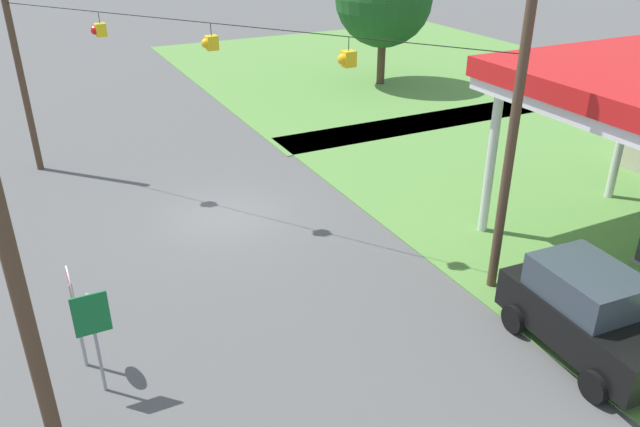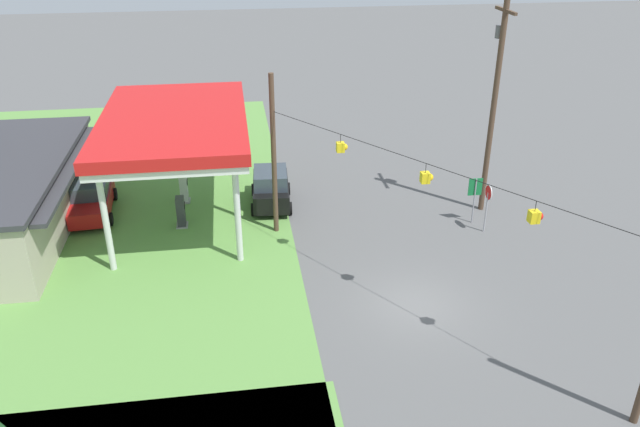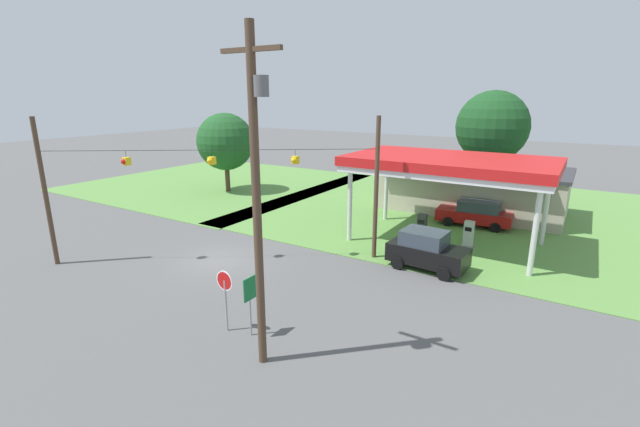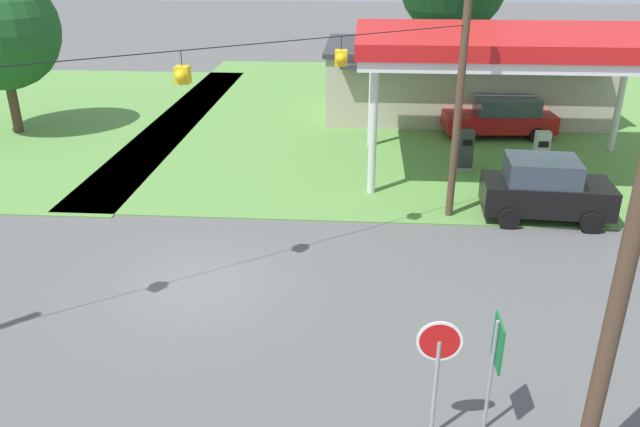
{
  "view_description": "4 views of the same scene",
  "coord_description": "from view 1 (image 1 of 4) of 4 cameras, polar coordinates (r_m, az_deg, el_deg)",
  "views": [
    {
      "loc": [
        17.6,
        -5.37,
        9.11
      ],
      "look_at": [
        4.5,
        1.21,
        1.84
      ],
      "focal_mm": 35.0,
      "sensor_mm": 36.0,
      "label": 1
    },
    {
      "loc": [
        -20.07,
        6.79,
        14.48
      ],
      "look_at": [
        3.74,
        3.32,
        2.51
      ],
      "focal_mm": 35.0,
      "sensor_mm": 36.0,
      "label": 2
    },
    {
      "loc": [
        16.55,
        -15.77,
        8.85
      ],
      "look_at": [
        4.13,
        4.02,
        2.37
      ],
      "focal_mm": 24.0,
      "sensor_mm": 36.0,
      "label": 3
    },
    {
      "loc": [
        4.18,
        -14.15,
        8.47
      ],
      "look_at": [
        3.03,
        2.03,
        1.27
      ],
      "focal_mm": 35.0,
      "sensor_mm": 36.0,
      "label": 4
    }
  ],
  "objects": [
    {
      "name": "route_sign",
      "position": [
        13.23,
        -20.05,
        -9.47
      ],
      "size": [
        0.1,
        0.7,
        2.4
      ],
      "color": "gray",
      "rests_on": "ground"
    },
    {
      "name": "ground_plane",
      "position": [
        20.53,
        -8.68,
        -0.28
      ],
      "size": [
        160.0,
        160.0,
        0.0
      ],
      "primitive_type": "plane",
      "color": "#565656"
    },
    {
      "name": "grass_verge_opposite_corner",
      "position": [
        40.84,
        5.81,
        13.39
      ],
      "size": [
        24.0,
        24.0,
        0.04
      ],
      "primitive_type": "cube",
      "color": "#5B8E42",
      "rests_on": "ground"
    },
    {
      "name": "car_at_pumps_front",
      "position": [
        15.14,
        23.28,
        -8.3
      ],
      "size": [
        4.15,
        2.3,
        2.06
      ],
      "rotation": [
        0.0,
        0.0,
        -0.06
      ],
      "color": "black",
      "rests_on": "ground"
    },
    {
      "name": "signal_span_gantry",
      "position": [
        19.03,
        -9.58,
        11.15
      ],
      "size": [
        14.46,
        10.24,
        7.85
      ],
      "color": "#4C3828",
      "rests_on": "ground"
    },
    {
      "name": "stop_sign_roadside",
      "position": [
        14.04,
        -21.71,
        -7.03
      ],
      "size": [
        0.8,
        0.08,
        2.5
      ],
      "rotation": [
        0.0,
        0.0,
        3.14
      ],
      "color": "#99999E",
      "rests_on": "ground"
    }
  ]
}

